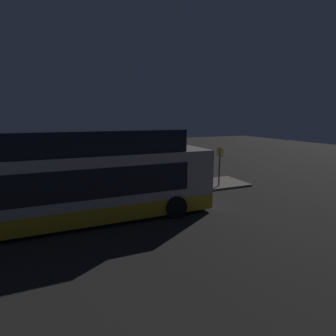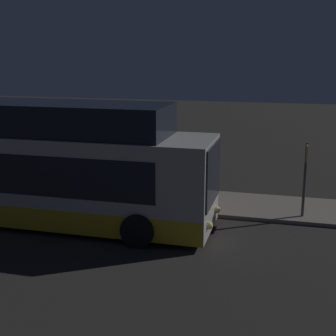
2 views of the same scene
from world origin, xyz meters
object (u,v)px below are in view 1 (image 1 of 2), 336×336
Objects in this scene: bus_lead at (74,182)px; sign_post at (220,161)px; suitcase at (145,184)px; passenger_boarding at (130,182)px; passenger_waiting at (135,173)px.

bus_lead reaches higher than sign_post.
passenger_boarding is at bearing -134.80° from suitcase.
passenger_boarding is (2.93, 2.14, -0.76)m from bus_lead.
sign_post is (5.04, -1.47, 0.60)m from passenger_waiting.
bus_lead is 7.39× the size of passenger_boarding.
suitcase is (4.17, 3.39, -1.33)m from bus_lead.
passenger_boarding is 2.01× the size of suitcase.
sign_post is at bearing 165.49° from passenger_waiting.
sign_post is (5.81, 0.08, 0.72)m from passenger_boarding.
bus_lead is 5.25m from passenger_waiting.
bus_lead is 14.86× the size of suitcase.
suitcase is at bearing 39.08° from bus_lead.
bus_lead is at bearing -140.92° from suitcase.
suitcase is 4.89m from sign_post.
bus_lead is at bearing -165.76° from sign_post.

